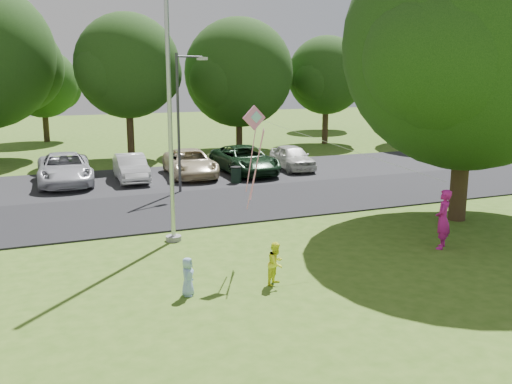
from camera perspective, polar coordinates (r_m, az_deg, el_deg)
name	(u,v)px	position (r m, az deg, el deg)	size (l,w,h in m)	color
ground	(350,277)	(15.50, 9.34, -8.38)	(120.00, 120.00, 0.00)	#3B5F19
park_road	(233,204)	(23.28, -2.32, -1.18)	(60.00, 6.00, 0.06)	black
parking_strip	(189,177)	(29.34, -6.69, 1.53)	(42.00, 7.00, 0.06)	black
flagpole	(170,110)	(17.85, -8.64, 8.07)	(0.50, 0.50, 10.00)	#B7BABF
street_lamp	(182,110)	(25.35, -7.37, 8.13)	(1.63, 0.81, 6.10)	#3F3F44
trash_can	(236,175)	(27.43, -2.01, 1.69)	(0.53, 0.53, 0.84)	black
big_tree	(469,50)	(21.42, 20.50, 13.14)	(9.37, 8.72, 10.61)	#332316
tree_row	(174,65)	(37.70, -8.24, 12.50)	(64.35, 11.94, 10.88)	#332316
horizon_trees	(174,83)	(47.67, -8.18, 10.71)	(77.46, 7.20, 7.02)	#332316
parked_cars	(179,163)	(29.08, -7.69, 2.86)	(14.03, 5.84, 1.46)	silver
woman	(443,219)	(18.31, 18.18, -2.60)	(0.67, 0.44, 1.84)	#C41A8F
child_yellow	(276,263)	(14.64, 2.01, -7.13)	(0.54, 0.42, 1.12)	#F6FD27
child_blue	(188,277)	(14.04, -6.84, -8.40)	(0.47, 0.31, 0.96)	#91B2DF
kite	(258,134)	(15.69, 0.20, 5.86)	(6.14, 1.34, 2.96)	pink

